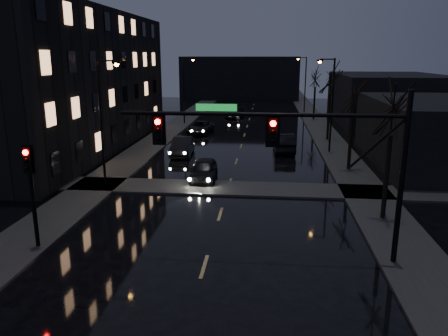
% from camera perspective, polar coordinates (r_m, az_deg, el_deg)
% --- Properties ---
extents(sidewalk_left, '(3.00, 140.00, 0.12)m').
position_cam_1_polar(sidewalk_left, '(44.88, -8.45, 3.88)').
color(sidewalk_left, '#2D2D2B').
rests_on(sidewalk_left, ground).
extents(sidewalk_right, '(3.00, 140.00, 0.12)m').
position_cam_1_polar(sidewalk_right, '(43.97, 13.62, 3.41)').
color(sidewalk_right, '#2D2D2B').
rests_on(sidewalk_right, ground).
extents(sidewalk_cross, '(40.00, 3.00, 0.12)m').
position_cam_1_polar(sidewalk_cross, '(27.61, 0.51, -2.66)').
color(sidewalk_cross, '#2D2D2B').
rests_on(sidewalk_cross, ground).
extents(apartment_block, '(12.00, 30.00, 12.00)m').
position_cam_1_polar(apartment_block, '(42.29, -21.20, 10.55)').
color(apartment_block, black).
rests_on(apartment_block, ground).
extents(commercial_right_near, '(10.00, 14.00, 5.00)m').
position_cam_1_polar(commercial_right_near, '(36.69, 26.65, 4.01)').
color(commercial_right_near, black).
rests_on(commercial_right_near, ground).
extents(commercial_right_far, '(12.00, 18.00, 6.00)m').
position_cam_1_polar(commercial_right_far, '(57.90, 20.53, 8.43)').
color(commercial_right_far, black).
rests_on(commercial_right_far, ground).
extents(far_block, '(22.00, 10.00, 8.00)m').
position_cam_1_polar(far_block, '(86.05, 2.15, 11.68)').
color(far_block, black).
rests_on(far_block, ground).
extents(signal_mast, '(11.11, 0.41, 7.00)m').
position_cam_1_polar(signal_mast, '(17.17, 10.53, 3.06)').
color(signal_mast, black).
rests_on(signal_mast, ground).
extents(signal_pole_left, '(0.35, 0.41, 4.53)m').
position_cam_1_polar(signal_pole_left, '(20.14, -23.91, -1.71)').
color(signal_pole_left, black).
rests_on(signal_pole_left, ground).
extents(tree_near, '(3.52, 3.52, 8.08)m').
position_cam_1_polar(tree_near, '(22.68, 21.32, 8.50)').
color(tree_near, black).
rests_on(tree_near, ground).
extents(tree_mid_a, '(3.30, 3.30, 7.58)m').
position_cam_1_polar(tree_mid_a, '(32.43, 16.63, 9.70)').
color(tree_mid_a, black).
rests_on(tree_mid_a, ground).
extents(tree_mid_b, '(3.74, 3.74, 8.59)m').
position_cam_1_polar(tree_mid_b, '(44.22, 13.83, 12.02)').
color(tree_mid_b, black).
rests_on(tree_mid_b, ground).
extents(tree_far, '(3.43, 3.43, 7.88)m').
position_cam_1_polar(tree_far, '(58.13, 11.90, 12.08)').
color(tree_far, black).
rests_on(tree_far, ground).
extents(streetlight_l_near, '(1.53, 0.28, 8.00)m').
position_cam_1_polar(streetlight_l_near, '(27.84, -15.42, 6.91)').
color(streetlight_l_near, black).
rests_on(streetlight_l_near, ground).
extents(streetlight_l_far, '(1.53, 0.28, 8.00)m').
position_cam_1_polar(streetlight_l_far, '(53.82, -5.07, 10.78)').
color(streetlight_l_far, black).
rests_on(streetlight_l_far, ground).
extents(streetlight_r_mid, '(1.53, 0.28, 8.00)m').
position_cam_1_polar(streetlight_r_mid, '(38.29, 13.66, 8.95)').
color(streetlight_r_mid, black).
rests_on(streetlight_r_mid, ground).
extents(streetlight_r_far, '(1.53, 0.28, 8.00)m').
position_cam_1_polar(streetlight_r_far, '(66.07, 10.41, 11.28)').
color(streetlight_r_far, black).
rests_on(streetlight_r_far, ground).
extents(oncoming_car_a, '(1.92, 4.32, 1.44)m').
position_cam_1_polar(oncoming_car_a, '(29.45, -2.64, -0.23)').
color(oncoming_car_a, black).
rests_on(oncoming_car_a, ground).
extents(oncoming_car_b, '(1.86, 4.71, 1.52)m').
position_cam_1_polar(oncoming_car_b, '(37.08, -5.44, 2.85)').
color(oncoming_car_b, black).
rests_on(oncoming_car_b, ground).
extents(oncoming_car_c, '(2.55, 5.00, 1.35)m').
position_cam_1_polar(oncoming_car_c, '(47.30, -3.09, 5.31)').
color(oncoming_car_c, black).
rests_on(oncoming_car_c, ground).
extents(oncoming_car_d, '(2.53, 5.03, 1.40)m').
position_cam_1_polar(oncoming_car_d, '(59.30, 1.46, 7.22)').
color(oncoming_car_d, black).
rests_on(oncoming_car_d, ground).
extents(lead_car, '(1.89, 5.01, 1.63)m').
position_cam_1_polar(lead_car, '(38.57, 7.85, 3.32)').
color(lead_car, black).
rests_on(lead_car, ground).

